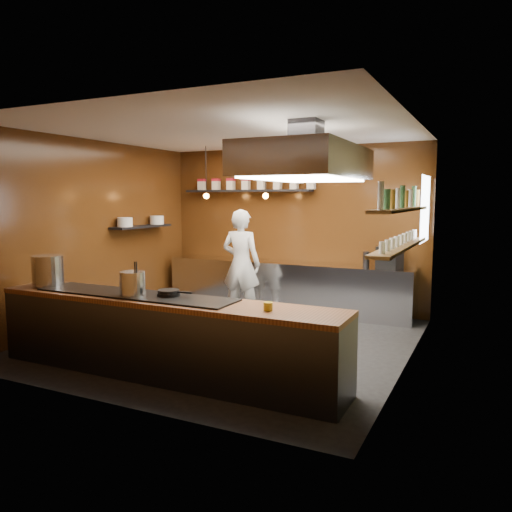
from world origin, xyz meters
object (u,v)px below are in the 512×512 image
Objects in this scene: espresso_machine at (390,257)px; extractor_hood at (306,162)px; stockpot_small at (132,283)px; chef at (241,264)px; stockpot_large at (48,270)px.

extractor_hood is at bearing -90.16° from espresso_machine.
stockpot_small is 0.16× the size of chef.
stockpot_large is at bearing 177.36° from stockpot_small.
chef reaches higher than stockpot_small.
extractor_hood is at bearing 133.00° from chef.
extractor_hood reaches higher than stockpot_small.
chef is (-2.35, -0.86, -0.14)m from espresso_machine.
extractor_hood is 6.79× the size of stockpot_small.
espresso_machine is at bearing 46.23° from stockpot_large.
stockpot_large is 3.22m from chef.
espresso_machine is 2.50m from chef.
stockpot_small is at bearing 89.59° from chef.
espresso_machine is at bearing 60.28° from stockpot_small.
stockpot_large is at bearing -121.86° from espresso_machine.
extractor_hood reaches higher than stockpot_large.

